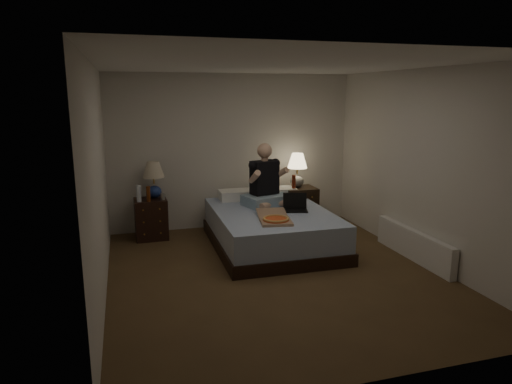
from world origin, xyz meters
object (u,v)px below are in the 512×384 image
object	(u,v)px
bed	(272,229)
nightstand_right	(299,207)
nightstand_left	(151,219)
lamp_right	(297,170)
radiator	(413,245)
pizza_box	(276,220)
person	(266,175)
soda_can	(163,196)
beer_bottle_left	(148,194)
lamp_left	(154,180)
beer_bottle_right	(294,182)
laptop	(296,203)
water_bottle	(139,193)

from	to	relation	value
bed	nightstand_right	world-z (taller)	nightstand_right
nightstand_left	lamp_right	xyz separation A→B (m)	(2.37, -0.01, 0.64)
radiator	pizza_box	bearing A→B (deg)	166.35
person	soda_can	bearing A→B (deg)	147.23
soda_can	beer_bottle_left	bearing A→B (deg)	-165.20
lamp_left	pizza_box	size ratio (longest dim) A/B	0.74
beer_bottle_right	radiator	bearing A→B (deg)	-59.73
soda_can	bed	bearing A→B (deg)	-28.01
lamp_left	radiator	bearing A→B (deg)	-31.55
beer_bottle_right	laptop	bearing A→B (deg)	-109.15
nightstand_right	radiator	world-z (taller)	nightstand_right
bed	beer_bottle_right	world-z (taller)	beer_bottle_right
bed	lamp_left	world-z (taller)	lamp_left
lamp_right	pizza_box	xyz separation A→B (m)	(-0.86, -1.47, -0.38)
laptop	radiator	xyz separation A→B (m)	(1.34, -0.93, -0.45)
water_bottle	pizza_box	xyz separation A→B (m)	(1.68, -1.35, -0.17)
nightstand_right	water_bottle	size ratio (longest dim) A/B	2.68
soda_can	nightstand_right	bearing A→B (deg)	0.99
laptop	radiator	world-z (taller)	laptop
lamp_left	laptop	distance (m)	2.19
lamp_right	nightstand_left	bearing A→B (deg)	179.81
beer_bottle_left	beer_bottle_right	world-z (taller)	beer_bottle_right
lamp_left	radiator	xyz separation A→B (m)	(3.24, -1.99, -0.70)
pizza_box	lamp_left	bearing A→B (deg)	142.45
lamp_left	laptop	size ratio (longest dim) A/B	1.65
nightstand_right	person	size ratio (longest dim) A/B	0.72
nightstand_right	person	bearing A→B (deg)	-146.17
beer_bottle_right	person	distance (m)	0.74
lamp_right	laptop	xyz separation A→B (m)	(-0.40, -0.97, -0.30)
water_bottle	beer_bottle_left	size ratio (longest dim) A/B	1.09
nightstand_left	lamp_right	world-z (taller)	lamp_right
lamp_right	pizza_box	world-z (taller)	lamp_right
lamp_right	beer_bottle_right	size ratio (longest dim) A/B	2.43
water_bottle	beer_bottle_right	bearing A→B (deg)	-0.02
nightstand_left	radiator	distance (m)	3.82
bed	laptop	size ratio (longest dim) A/B	6.24
bed	lamp_left	distance (m)	1.95
nightstand_right	lamp_left	xyz separation A→B (m)	(-2.33, 0.13, 0.56)
pizza_box	soda_can	bearing A→B (deg)	143.51
beer_bottle_right	radiator	xyz separation A→B (m)	(1.04, -1.78, -0.59)
water_bottle	laptop	world-z (taller)	water_bottle
lamp_left	beer_bottle_left	bearing A→B (deg)	-114.49
beer_bottle_right	beer_bottle_left	bearing A→B (deg)	-179.54
nightstand_left	soda_can	bearing A→B (deg)	-28.22
beer_bottle_left	nightstand_right	bearing A→B (deg)	2.20
laptop	bed	bearing A→B (deg)	178.14
beer_bottle_left	pizza_box	bearing A→B (deg)	-40.77
person	bed	bearing A→B (deg)	-111.34
soda_can	beer_bottle_right	world-z (taller)	beer_bottle_right
nightstand_left	soda_can	world-z (taller)	soda_can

